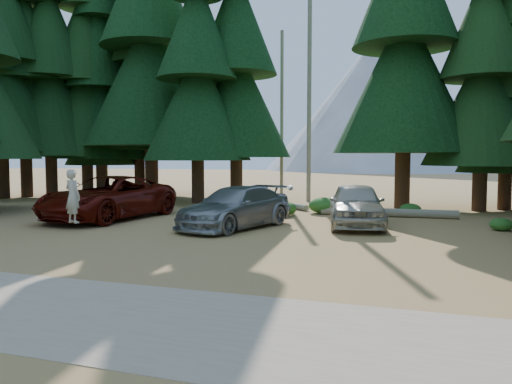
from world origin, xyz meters
TOP-DOWN VIEW (x-y plane):
  - ground at (0.00, 0.00)m, footprint 160.00×160.00m
  - forest_belt_north at (0.00, 15.00)m, footprint 36.00×7.00m
  - snag_front at (0.80, 14.50)m, footprint 0.24×0.24m
  - snag_back at (-1.20, 16.00)m, footprint 0.20×0.20m
  - mountain_peak at (-2.59, 88.23)m, footprint 48.00×50.00m
  - red_pickup at (-5.07, 3.99)m, footprint 3.36×6.45m
  - silver_minivan_center at (0.68, 3.26)m, footprint 3.39×5.38m
  - silver_minivan_right at (4.66, 4.99)m, footprint 2.69×4.91m
  - frisbee_player at (-4.12, 0.64)m, footprint 0.75×0.60m
  - log_left at (-6.24, 7.00)m, footprint 3.34×1.79m
  - log_mid at (0.56, 10.50)m, footprint 2.77×2.48m
  - log_right at (5.55, 8.33)m, footprint 5.56×0.46m
  - shrub_far_left at (-6.53, 7.21)m, footprint 1.09×1.09m
  - shrub_left at (-2.22, 8.46)m, footprint 0.84×0.84m
  - shrub_center_left at (1.32, 7.30)m, footprint 1.12×1.12m
  - shrub_center_right at (-0.52, 6.85)m, footprint 1.01×1.01m
  - shrub_right at (2.76, 8.71)m, footprint 1.30×1.30m
  - shrub_far_right at (6.43, 9.28)m, footprint 0.92×0.92m
  - shrub_edge_east at (9.49, 5.50)m, footprint 0.78×0.78m

SIDE VIEW (x-z plane):
  - ground at x=0.00m, z-range 0.00..0.00m
  - forest_belt_north at x=0.00m, z-range -11.00..11.00m
  - log_left at x=-6.24m, z-range 0.00..0.26m
  - log_mid at x=0.56m, z-range 0.00..0.28m
  - log_right at x=5.55m, z-range 0.00..0.36m
  - shrub_edge_east at x=9.49m, z-range 0.00..0.43m
  - shrub_left at x=-2.22m, z-range 0.00..0.46m
  - shrub_far_right at x=6.43m, z-range 0.00..0.50m
  - shrub_center_right at x=-0.52m, z-range 0.00..0.56m
  - shrub_far_left at x=-6.53m, z-range 0.00..0.60m
  - shrub_center_left at x=1.32m, z-range 0.00..0.62m
  - shrub_right at x=2.76m, z-range 0.00..0.71m
  - silver_minivan_center at x=0.68m, z-range 0.00..1.45m
  - silver_minivan_right at x=4.66m, z-range 0.00..1.58m
  - red_pickup at x=-5.07m, z-range 0.00..1.73m
  - frisbee_player at x=-4.12m, z-range 0.31..2.10m
  - snag_back at x=-1.20m, z-range 0.00..10.00m
  - snag_front at x=0.80m, z-range 0.00..12.00m
  - mountain_peak at x=-2.59m, z-range -1.29..26.71m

